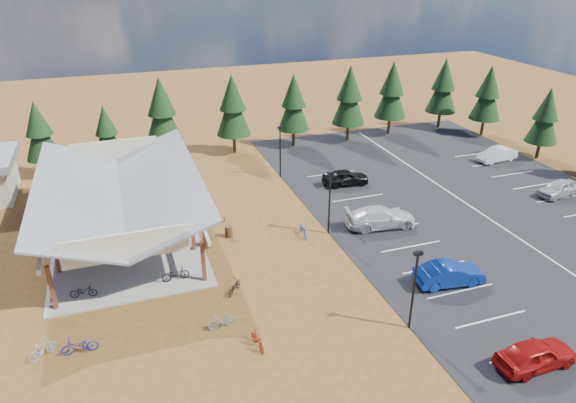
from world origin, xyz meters
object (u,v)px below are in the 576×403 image
(bike_0, at_px, (83,291))
(bike_10, at_px, (80,346))
(bike_4, at_px, (175,274))
(bike_7, at_px, (148,200))
(bike_2, at_px, (103,228))
(bike_13, at_px, (221,321))
(car_8, at_px, (558,188))
(lamp_post_0, at_px, (414,285))
(bike_6, at_px, (144,209))
(bike_14, at_px, (303,230))
(car_4, at_px, (345,177))
(bike_16, at_px, (216,220))
(car_0, at_px, (536,354))
(bike_11, at_px, (258,340))
(car_9, at_px, (497,154))
(bike_12, at_px, (234,287))
(bike_5, at_px, (158,241))
(trash_bin_1, at_px, (229,231))
(car_3, at_px, (381,217))
(bike_pavilion, at_px, (120,189))
(trash_bin_0, at_px, (207,242))
(car_1, at_px, (449,274))
(bike_9, at_px, (42,349))
(lamp_post_1, at_px, (330,199))
(lamp_post_2, at_px, (280,148))
(bike_1, at_px, (107,235))
(bike_3, at_px, (79,202))

(bike_0, bearing_deg, bike_10, -172.75)
(bike_4, xyz_separation_m, bike_7, (-0.69, 12.28, 0.05))
(bike_2, height_order, bike_13, bike_13)
(bike_2, height_order, car_8, car_8)
(lamp_post_0, height_order, bike_6, lamp_post_0)
(bike_0, height_order, bike_14, bike_14)
(car_4, bearing_deg, bike_16, 110.84)
(bike_16, bearing_deg, bike_2, -109.18)
(bike_13, bearing_deg, car_0, 54.61)
(bike_10, bearing_deg, bike_11, 74.90)
(lamp_post_0, relative_size, bike_4, 2.81)
(bike_13, height_order, car_9, car_9)
(bike_7, height_order, car_9, car_9)
(bike_6, xyz_separation_m, bike_12, (4.53, -13.20, -0.12))
(car_9, bearing_deg, bike_10, -73.08)
(lamp_post_0, distance_m, bike_5, 19.10)
(trash_bin_1, xyz_separation_m, bike_14, (5.50, -1.71, 0.04))
(bike_6, xyz_separation_m, car_8, (35.63, -8.33, 0.23))
(car_3, bearing_deg, bike_6, 72.50)
(bike_pavilion, height_order, trash_bin_0, bike_pavilion)
(car_1, bearing_deg, bike_pavilion, 61.23)
(bike_13, bearing_deg, bike_9, -100.68)
(lamp_post_1, height_order, bike_16, lamp_post_1)
(lamp_post_1, xyz_separation_m, bike_0, (-17.98, -2.80, -2.44))
(bike_pavilion, xyz_separation_m, lamp_post_2, (15.00, 7.00, -0.85))
(bike_pavilion, height_order, lamp_post_0, lamp_post_0)
(lamp_post_0, height_order, bike_13, lamp_post_0)
(trash_bin_1, bearing_deg, bike_12, -100.27)
(bike_6, relative_size, bike_12, 1.04)
(bike_0, bearing_deg, car_1, -96.70)
(bike_13, bearing_deg, car_3, 112.85)
(bike_14, relative_size, car_4, 0.43)
(bike_6, bearing_deg, trash_bin_0, -163.58)
(bike_1, bearing_deg, bike_12, -156.92)
(bike_12, bearing_deg, trash_bin_1, -60.48)
(bike_10, relative_size, bike_14, 1.01)
(bike_4, relative_size, bike_11, 1.09)
(bike_0, xyz_separation_m, bike_2, (1.36, 8.44, -0.01))
(lamp_post_0, height_order, bike_0, lamp_post_0)
(bike_1, bearing_deg, car_9, -99.09)
(lamp_post_1, bearing_deg, bike_pavilion, 161.57)
(bike_10, distance_m, bike_16, 15.92)
(bike_13, distance_m, bike_14, 12.09)
(lamp_post_1, relative_size, car_1, 1.11)
(lamp_post_0, height_order, bike_4, lamp_post_0)
(car_8, distance_m, car_9, 8.98)
(bike_5, xyz_separation_m, bike_14, (10.83, -1.69, -0.14))
(trash_bin_1, relative_size, bike_12, 0.57)
(lamp_post_2, xyz_separation_m, bike_3, (-18.52, -1.03, -2.33))
(bike_13, relative_size, car_0, 0.36)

